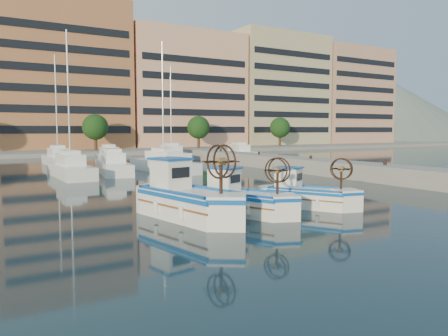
{
  "coord_description": "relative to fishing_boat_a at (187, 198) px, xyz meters",
  "views": [
    {
      "loc": [
        -13.1,
        -15.38,
        3.75
      ],
      "look_at": [
        -0.1,
        6.83,
        1.5
      ],
      "focal_mm": 35.0,
      "sensor_mm": 36.0,
      "label": 1
    }
  ],
  "objects": [
    {
      "name": "ground",
      "position": [
        5.2,
        -1.24,
        -0.88
      ],
      "size": [
        300.0,
        300.0,
        0.0
      ],
      "primitive_type": "plane",
      "color": "#17303D",
      "rests_on": "ground"
    },
    {
      "name": "quay",
      "position": [
        18.2,
        6.76,
        -0.28
      ],
      "size": [
        3.0,
        60.0,
        1.2
      ],
      "primitive_type": "cube",
      "color": "gray",
      "rests_on": "ground"
    },
    {
      "name": "waterfront",
      "position": [
        14.43,
        63.8,
        10.22
      ],
      "size": [
        180.0,
        40.0,
        25.6
      ],
      "color": "gray",
      "rests_on": "ground"
    },
    {
      "name": "hill_east",
      "position": [
        145.2,
        108.76,
        -0.88
      ],
      "size": [
        160.0,
        160.0,
        50.0
      ],
      "primitive_type": "cone",
      "color": "slate",
      "rests_on": "ground"
    },
    {
      "name": "yacht_marina",
      "position": [
        2.16,
        25.85,
        -0.35
      ],
      "size": [
        37.48,
        22.78,
        11.5
      ],
      "color": "white",
      "rests_on": "ground"
    },
    {
      "name": "fishing_boat_a",
      "position": [
        0.0,
        0.0,
        0.0
      ],
      "size": [
        3.01,
        5.28,
        3.2
      ],
      "rotation": [
        0.0,
        0.0,
        0.2
      ],
      "color": "white",
      "rests_on": "ground"
    },
    {
      "name": "fishing_boat_b",
      "position": [
        2.51,
        -0.41,
        -0.16
      ],
      "size": [
        3.16,
        4.33,
        2.61
      ],
      "rotation": [
        0.0,
        0.0,
        0.41
      ],
      "color": "white",
      "rests_on": "ground"
    },
    {
      "name": "fishing_boat_c",
      "position": [
        6.14,
        -0.52,
        -0.21
      ],
      "size": [
        3.29,
        4.03,
        2.45
      ],
      "rotation": [
        0.0,
        0.0,
        0.54
      ],
      "color": "white",
      "rests_on": "ground"
    }
  ]
}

